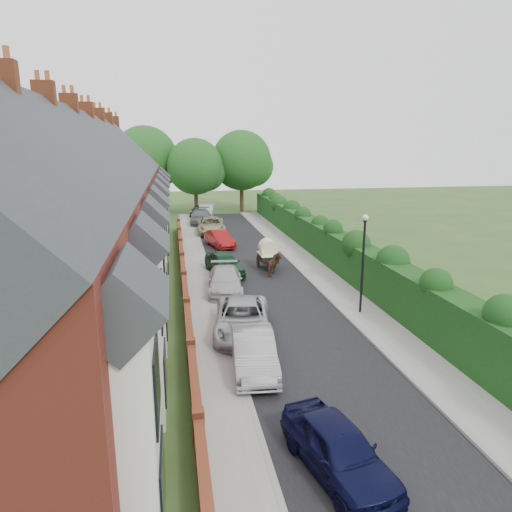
{
  "coord_description": "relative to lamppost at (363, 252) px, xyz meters",
  "views": [
    {
      "loc": [
        -5.79,
        -16.7,
        8.46
      ],
      "look_at": [
        -1.21,
        8.49,
        2.2
      ],
      "focal_mm": 32.0,
      "sensor_mm": 36.0,
      "label": 1
    }
  ],
  "objects": [
    {
      "name": "terrace_row",
      "position": [
        -14.27,
        5.98,
        1.18
      ],
      "size": [
        9.05,
        40.5,
        11.5
      ],
      "color": "maroon",
      "rests_on": "ground"
    },
    {
      "name": "pavement_hedge_side",
      "position": [
        0.2,
        7.0,
        -3.24
      ],
      "size": [
        2.2,
        58.0,
        0.12
      ],
      "primitive_type": "cube",
      "color": "gray",
      "rests_on": "ground"
    },
    {
      "name": "car_grey",
      "position": [
        -6.29,
        29.0,
        -2.5
      ],
      "size": [
        2.69,
        5.66,
        1.59
      ],
      "primitive_type": "imported",
      "rotation": [
        0.0,
        0.0,
        -0.08
      ],
      "color": "slate",
      "rests_on": "ground"
    },
    {
      "name": "lamppost",
      "position": [
        0.0,
        0.0,
        0.0
      ],
      "size": [
        0.32,
        0.32,
        5.16
      ],
      "color": "black",
      "rests_on": "ground"
    },
    {
      "name": "car_navy",
      "position": [
        -5.21,
        -10.86,
        -2.59
      ],
      "size": [
        2.53,
        4.42,
        1.42
      ],
      "primitive_type": "imported",
      "rotation": [
        0.0,
        0.0,
        0.22
      ],
      "color": "black",
      "rests_on": "ground"
    },
    {
      "name": "horse_cart",
      "position": [
        -2.82,
        9.57,
        -2.1
      ],
      "size": [
        1.31,
        2.9,
        2.09
      ],
      "color": "black",
      "rests_on": "ground"
    },
    {
      "name": "kerb_hedge_side",
      "position": [
        -0.85,
        7.0,
        -3.23
      ],
      "size": [
        0.18,
        58.0,
        0.13
      ],
      "primitive_type": "cube",
      "color": "gray",
      "rests_on": "ground"
    },
    {
      "name": "car_extra_far",
      "position": [
        -5.35,
        33.21,
        -2.51
      ],
      "size": [
        2.41,
        4.96,
        1.57
      ],
      "primitive_type": "imported",
      "rotation": [
        0.0,
        0.0,
        -0.16
      ],
      "color": "#9C9DA3",
      "rests_on": "ground"
    },
    {
      "name": "car_black",
      "position": [
        -6.23,
        34.59,
        -2.62
      ],
      "size": [
        2.57,
        4.25,
        1.35
      ],
      "primitive_type": "imported",
      "rotation": [
        0.0,
        0.0,
        -0.26
      ],
      "color": "black",
      "rests_on": "ground"
    },
    {
      "name": "car_silver_a",
      "position": [
        -6.4,
        -4.81,
        -2.55
      ],
      "size": [
        1.93,
        4.63,
        1.49
      ],
      "primitive_type": "imported",
      "rotation": [
        0.0,
        0.0,
        -0.08
      ],
      "color": "#9C9BA0",
      "rests_on": "ground"
    },
    {
      "name": "car_white",
      "position": [
        -6.4,
        4.82,
        -2.59
      ],
      "size": [
        2.43,
        5.02,
        1.41
      ],
      "primitive_type": "imported",
      "rotation": [
        0.0,
        0.0,
        -0.09
      ],
      "color": "#BBBBBB",
      "rests_on": "ground"
    },
    {
      "name": "car_silver_b",
      "position": [
        -6.31,
        -1.38,
        -2.55
      ],
      "size": [
        3.27,
        5.67,
        1.49
      ],
      "primitive_type": "imported",
      "rotation": [
        0.0,
        0.0,
        -0.16
      ],
      "color": "#B6B9BE",
      "rests_on": "ground"
    },
    {
      "name": "kerb_house_side",
      "position": [
        -6.95,
        7.0,
        -3.23
      ],
      "size": [
        0.18,
        58.0,
        0.13
      ],
      "primitive_type": "cube",
      "color": "gray",
      "rests_on": "ground"
    },
    {
      "name": "garden_wall_row",
      "position": [
        -8.75,
        6.0,
        -2.84
      ],
      "size": [
        0.35,
        40.35,
        1.1
      ],
      "color": "brown",
      "rests_on": "ground"
    },
    {
      "name": "car_red",
      "position": [
        -5.44,
        17.16,
        -2.6
      ],
      "size": [
        2.42,
        4.44,
        1.39
      ],
      "primitive_type": "imported",
      "rotation": [
        0.0,
        0.0,
        0.24
      ],
      "color": "maroon",
      "rests_on": "ground"
    },
    {
      "name": "car_beige",
      "position": [
        -5.65,
        23.4,
        -2.51
      ],
      "size": [
        2.89,
        5.79,
        1.58
      ],
      "primitive_type": "imported",
      "rotation": [
        0.0,
        0.0,
        -0.05
      ],
      "color": "tan",
      "rests_on": "ground"
    },
    {
      "name": "pavement_house_side",
      "position": [
        -7.75,
        7.0,
        -3.24
      ],
      "size": [
        1.7,
        58.0,
        0.12
      ],
      "primitive_type": "cube",
      "color": "gray",
      "rests_on": "ground"
    },
    {
      "name": "car_green",
      "position": [
        -6.02,
        8.6,
        -2.53
      ],
      "size": [
        2.65,
        4.75,
        1.53
      ],
      "primitive_type": "imported",
      "rotation": [
        0.0,
        0.0,
        0.2
      ],
      "color": "#11381E",
      "rests_on": "ground"
    },
    {
      "name": "hedge",
      "position": [
        2.0,
        7.0,
        -1.7
      ],
      "size": [
        2.1,
        58.0,
        2.85
      ],
      "color": "#123611",
      "rests_on": "ground"
    },
    {
      "name": "road",
      "position": [
        -3.9,
        7.0,
        -3.29
      ],
      "size": [
        6.0,
        58.0,
        0.02
      ],
      "primitive_type": "cube",
      "color": "black",
      "rests_on": "ground"
    },
    {
      "name": "tree_far_back",
      "position": [
        -11.99,
        39.08,
        3.32
      ],
      "size": [
        8.4,
        8.0,
        10.82
      ],
      "color": "#332316",
      "rests_on": "ground"
    },
    {
      "name": "tree_far_right",
      "position": [
        -0.01,
        38.08,
        3.02
      ],
      "size": [
        7.98,
        7.6,
        10.31
      ],
      "color": "#332316",
      "rests_on": "ground"
    },
    {
      "name": "tree_far_left",
      "position": [
        -6.05,
        36.08,
        2.41
      ],
      "size": [
        7.14,
        6.8,
        9.29
      ],
      "color": "#332316",
      "rests_on": "ground"
    },
    {
      "name": "horse",
      "position": [
        -2.82,
        7.77,
        -2.59
      ],
      "size": [
        1.37,
        1.83,
        1.41
      ],
      "primitive_type": "imported",
      "rotation": [
        0.0,
        0.0,
        2.73
      ],
      "color": "#4A2A1B",
      "rests_on": "ground"
    },
    {
      "name": "ground",
      "position": [
        -3.4,
        -4.0,
        -3.3
      ],
      "size": [
        140.0,
        140.0,
        0.0
      ],
      "primitive_type": "plane",
      "color": "#2D4C1E",
      "rests_on": "ground"
    }
  ]
}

